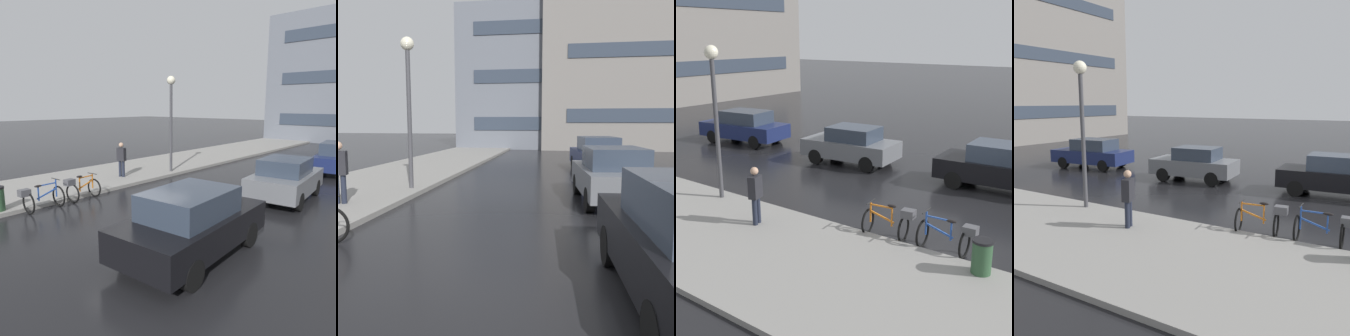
{
  "view_description": "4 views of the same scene",
  "coord_description": "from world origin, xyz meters",
  "views": [
    {
      "loc": [
        7.0,
        -6.38,
        3.54
      ],
      "look_at": [
        -1.07,
        2.7,
        1.21
      ],
      "focal_mm": 35.0,
      "sensor_mm": 36.0,
      "label": 1
    },
    {
      "loc": [
        0.89,
        -5.27,
        2.29
      ],
      "look_at": [
        -0.72,
        5.06,
        1.01
      ],
      "focal_mm": 40.0,
      "sensor_mm": 36.0,
      "label": 2
    },
    {
      "loc": [
        -13.38,
        -5.53,
        5.25
      ],
      "look_at": [
        -1.46,
        3.27,
        1.05
      ],
      "focal_mm": 50.0,
      "sensor_mm": 36.0,
      "label": 3
    },
    {
      "loc": [
        -12.95,
        -2.91,
        3.65
      ],
      "look_at": [
        -0.02,
        4.96,
        1.0
      ],
      "focal_mm": 40.0,
      "sensor_mm": 36.0,
      "label": 4
    }
  ],
  "objects": [
    {
      "name": "streetlamp",
      "position": [
        -4.08,
        6.32,
        3.45
      ],
      "size": [
        0.43,
        0.43,
        4.98
      ],
      "color": "#424247",
      "rests_on": "ground"
    },
    {
      "name": "pedestrian",
      "position": [
        -4.97,
        3.73,
        1.02
      ],
      "size": [
        0.45,
        0.34,
        1.79
      ],
      "color": "#1E2333",
      "rests_on": "ground"
    },
    {
      "name": "sidewalk_kerb",
      "position": [
        -6.0,
        10.0,
        0.07
      ],
      "size": [
        4.8,
        60.0,
        0.14
      ],
      "primitive_type": "cube",
      "color": "gray",
      "rests_on": "ground"
    },
    {
      "name": "car_black",
      "position": [
        2.57,
        -0.54,
        0.83
      ],
      "size": [
        2.12,
        4.26,
        1.64
      ],
      "color": "black",
      "rests_on": "ground"
    },
    {
      "name": "bicycle_nearest",
      "position": [
        -3.29,
        -1.3,
        0.49
      ],
      "size": [
        0.8,
        1.45,
        1.03
      ],
      "color": "black",
      "rests_on": "ground"
    },
    {
      "name": "car_grey",
      "position": [
        2.28,
        5.63,
        0.81
      ],
      "size": [
        2.23,
        4.09,
        1.6
      ],
      "color": "slate",
      "rests_on": "ground"
    },
    {
      "name": "bicycle_second",
      "position": [
        -3.35,
        0.34,
        0.5
      ],
      "size": [
        0.85,
        1.42,
        0.97
      ],
      "color": "black",
      "rests_on": "ground"
    },
    {
      "name": "ground_plane",
      "position": [
        0.0,
        0.0,
        0.0
      ],
      "size": [
        140.0,
        140.0,
        0.0
      ],
      "primitive_type": "plane",
      "color": "black"
    }
  ]
}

